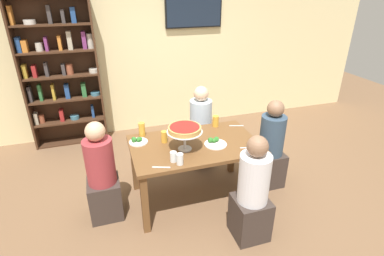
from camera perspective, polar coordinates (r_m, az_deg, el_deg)
ground_plane at (r=3.80m, az=0.47°, el=-12.79°), size 12.00×12.00×0.00m
rear_partition at (r=5.20m, az=-7.24°, el=14.84°), size 8.00×0.12×2.80m
dining_table at (r=3.44m, az=0.50°, el=-4.42°), size 1.43×0.89×0.74m
bookshelf at (r=5.02m, az=-23.55°, el=9.57°), size 1.10×0.30×2.21m
television at (r=5.20m, az=0.34°, el=21.33°), size 0.94×0.05×0.53m
diner_far_right at (r=4.23m, az=1.62°, el=-0.64°), size 0.34×0.34×1.15m
diner_near_right at (r=3.08m, az=11.30°, el=-12.52°), size 0.34×0.34×1.15m
diner_head_east at (r=3.89m, az=14.57°, el=-4.07°), size 0.34×0.34×1.15m
diner_head_west at (r=3.39m, az=-16.58°, el=-9.12°), size 0.34×0.34×1.15m
deep_dish_pizza_stand at (r=3.18m, az=-1.40°, el=-0.42°), size 0.38×0.38×0.27m
salad_plate_near_diner at (r=3.46m, az=-10.21°, el=-2.41°), size 0.21×0.21×0.07m
salad_plate_far_diner at (r=3.38m, az=4.33°, el=-2.77°), size 0.25×0.25×0.07m
salad_plate_spare at (r=3.61m, az=-1.63°, el=-0.75°), size 0.24×0.24×0.07m
beer_glass_amber_tall at (r=3.59m, az=-9.45°, el=-0.22°), size 0.07×0.07×0.16m
beer_glass_amber_short at (r=3.78m, az=4.48°, el=1.30°), size 0.08×0.08×0.14m
beer_glass_amber_spare at (r=3.41m, az=-5.28°, el=-1.66°), size 0.07×0.07×0.13m
water_glass_clear_near at (r=3.00m, az=-2.30°, el=-5.90°), size 0.07×0.07×0.12m
water_glass_clear_far at (r=3.05m, az=-3.54°, el=-5.44°), size 0.07×0.07×0.11m
cutlery_fork_near at (r=3.37m, az=10.57°, el=-3.67°), size 0.18×0.06×0.00m
cutlery_knife_near at (r=2.99m, az=-5.82°, el=-7.39°), size 0.17×0.08×0.00m
cutlery_fork_far at (r=3.85m, az=8.40°, el=0.43°), size 0.18×0.06×0.00m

